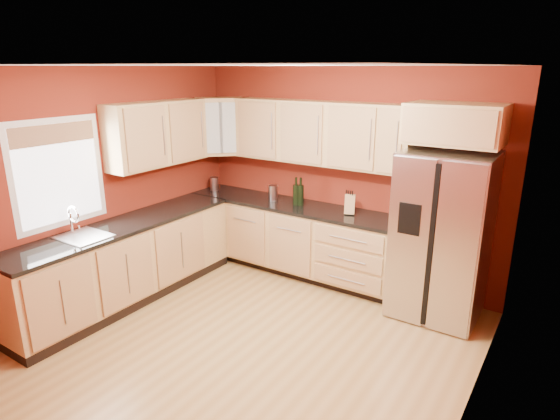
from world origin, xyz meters
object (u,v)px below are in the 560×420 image
object	(u,v)px
refrigerator	(441,236)
wine_bottle_a	(296,191)
soap_dispenser	(393,216)
knife_block	(350,204)
canister_left	(273,193)

from	to	relation	value
refrigerator	wine_bottle_a	bearing A→B (deg)	178.18
wine_bottle_a	soap_dispenser	world-z (taller)	wine_bottle_a
wine_bottle_a	knife_block	xyz separation A→B (m)	(0.72, 0.04, -0.06)
canister_left	soap_dispenser	size ratio (longest dim) A/B	1.18
canister_left	wine_bottle_a	world-z (taller)	wine_bottle_a
refrigerator	knife_block	distance (m)	1.12
canister_left	knife_block	size ratio (longest dim) A/B	0.85
soap_dispenser	wine_bottle_a	bearing A→B (deg)	179.44
refrigerator	knife_block	world-z (taller)	refrigerator
refrigerator	canister_left	world-z (taller)	refrigerator
knife_block	soap_dispenser	bearing A→B (deg)	-26.68
refrigerator	canister_left	xyz separation A→B (m)	(-2.19, 0.09, 0.13)
knife_block	soap_dispenser	distance (m)	0.55
soap_dispenser	canister_left	bearing A→B (deg)	178.59
refrigerator	canister_left	bearing A→B (deg)	177.76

